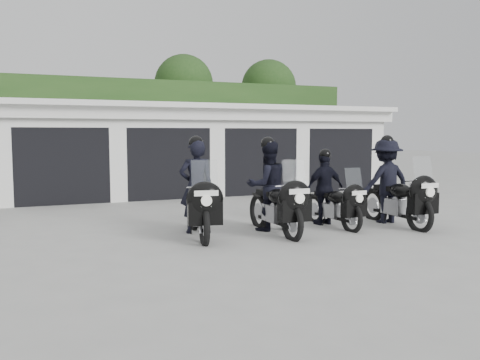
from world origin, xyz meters
name	(u,v)px	position (x,y,z in m)	size (l,w,h in m)	color
ground	(237,230)	(0.00, 0.00, 0.00)	(80.00, 80.00, 0.00)	#9E9F99
garage_block	(150,151)	(0.00, 8.06, 1.42)	(16.40, 6.80, 2.96)	white
background_vegetation	(134,117)	(0.37, 12.92, 2.77)	(20.00, 3.90, 5.80)	#1E3D16
police_bike_a	(198,195)	(-0.92, -0.24, 0.81)	(0.96, 2.33, 2.04)	black
police_bike_b	(272,191)	(0.61, -0.41, 0.85)	(0.91, 2.32, 2.02)	black
police_bike_c	(329,192)	(2.09, -0.26, 0.74)	(0.98, 2.00, 1.74)	black
police_bike_d	(391,185)	(3.49, -0.60, 0.87)	(1.23, 2.36, 2.05)	black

